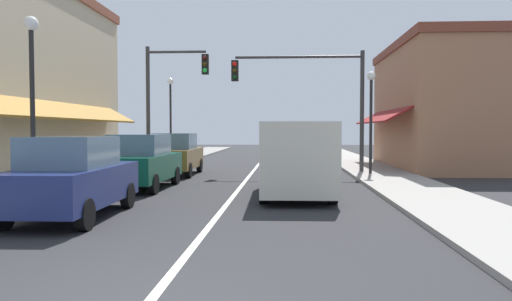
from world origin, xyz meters
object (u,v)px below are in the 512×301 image
at_px(parked_car_third_left, 176,154).
at_px(traffic_signal_left_corner, 168,90).
at_px(traffic_signal_mast_arm, 314,89).
at_px(street_lamp_right_mid, 371,105).
at_px(parked_car_nearest_left, 72,178).
at_px(street_lamp_left_near, 32,78).
at_px(parked_car_second_left, 141,162).
at_px(van_in_lane, 296,156).
at_px(street_lamp_left_far, 171,106).

relative_size(parked_car_third_left, traffic_signal_left_corner, 0.72).
bearing_deg(traffic_signal_mast_arm, parked_car_third_left, -170.59).
height_order(traffic_signal_mast_arm, street_lamp_right_mid, traffic_signal_mast_arm).
bearing_deg(parked_car_nearest_left, traffic_signal_mast_arm, 61.09).
bearing_deg(street_lamp_left_near, traffic_signal_left_corner, 84.68).
height_order(parked_car_nearest_left, traffic_signal_left_corner, traffic_signal_left_corner).
distance_m(parked_car_second_left, van_in_lane, 5.15).
height_order(parked_car_second_left, traffic_signal_left_corner, traffic_signal_left_corner).
distance_m(parked_car_second_left, traffic_signal_mast_arm, 8.79).
bearing_deg(street_lamp_right_mid, traffic_signal_left_corner, 168.78).
height_order(van_in_lane, traffic_signal_left_corner, traffic_signal_left_corner).
xyz_separation_m(street_lamp_left_near, street_lamp_left_far, (-0.33, 16.07, 0.10)).
bearing_deg(traffic_signal_mast_arm, parked_car_second_left, -135.02).
bearing_deg(parked_car_third_left, parked_car_second_left, -91.16).
bearing_deg(street_lamp_right_mid, street_lamp_left_far, 142.95).
xyz_separation_m(van_in_lane, street_lamp_left_near, (-6.62, -2.31, 2.05)).
height_order(parked_car_second_left, traffic_signal_mast_arm, traffic_signal_mast_arm).
bearing_deg(traffic_signal_left_corner, parked_car_third_left, -66.15).
height_order(parked_car_second_left, van_in_lane, van_in_lane).
height_order(parked_car_second_left, street_lamp_left_far, street_lamp_left_far).
bearing_deg(traffic_signal_left_corner, parked_car_second_left, -83.87).
xyz_separation_m(van_in_lane, traffic_signal_left_corner, (-5.67, 7.87, 2.60)).
bearing_deg(street_lamp_right_mid, van_in_lane, -117.53).
xyz_separation_m(parked_car_second_left, parked_car_third_left, (0.02, 4.91, 0.00)).
distance_m(traffic_signal_mast_arm, traffic_signal_left_corner, 6.63).
relative_size(parked_car_nearest_left, van_in_lane, 0.79).
height_order(parked_car_third_left, traffic_signal_mast_arm, traffic_signal_mast_arm).
height_order(parked_car_third_left, street_lamp_right_mid, street_lamp_right_mid).
bearing_deg(van_in_lane, street_lamp_right_mid, 61.30).
bearing_deg(traffic_signal_mast_arm, van_in_lane, -97.29).
xyz_separation_m(parked_car_nearest_left, van_in_lane, (4.90, 3.94, 0.27)).
relative_size(parked_car_nearest_left, street_lamp_right_mid, 0.96).
height_order(van_in_lane, traffic_signal_mast_arm, traffic_signal_mast_arm).
bearing_deg(parked_car_nearest_left, van_in_lane, 37.45).
bearing_deg(parked_car_third_left, traffic_signal_mast_arm, 8.48).
bearing_deg(parked_car_second_left, traffic_signal_mast_arm, 45.91).
distance_m(parked_car_second_left, street_lamp_left_far, 12.83).
distance_m(parked_car_third_left, van_in_lane, 7.96).
xyz_separation_m(parked_car_second_left, street_lamp_left_far, (-1.98, 12.44, 2.42)).
distance_m(traffic_signal_mast_arm, street_lamp_right_mid, 2.63).
relative_size(parked_car_third_left, street_lamp_left_near, 0.87).
relative_size(parked_car_third_left, street_lamp_right_mid, 0.96).
bearing_deg(traffic_signal_mast_arm, street_lamp_left_near, -128.41).
bearing_deg(traffic_signal_left_corner, street_lamp_right_mid, -11.22).
distance_m(parked_car_nearest_left, traffic_signal_mast_arm, 12.88).
bearing_deg(van_in_lane, traffic_signal_mast_arm, 81.54).
bearing_deg(street_lamp_right_mid, street_lamp_left_near, -139.35).
distance_m(traffic_signal_left_corner, street_lamp_right_mid, 9.07).
height_order(parked_car_second_left, parked_car_third_left, same).
xyz_separation_m(parked_car_third_left, street_lamp_left_far, (-2.00, 7.53, 2.42)).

